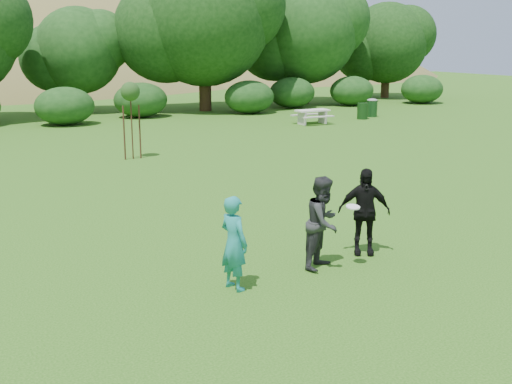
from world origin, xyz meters
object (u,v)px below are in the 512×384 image
at_px(player_black, 364,211).
at_px(trash_can_near, 363,111).
at_px(player_grey, 323,222).
at_px(trash_can_lidded, 372,107).
at_px(player_teal, 234,243).
at_px(picnic_table, 312,114).
at_px(sapling, 130,94).

height_order(player_black, trash_can_near, player_black).
bearing_deg(trash_can_near, player_grey, -129.54).
bearing_deg(trash_can_lidded, player_teal, -133.62).
distance_m(picnic_table, trash_can_lidded, 5.00).
xyz_separation_m(player_teal, trash_can_lidded, (18.84, 19.77, -0.31)).
height_order(trash_can_near, trash_can_lidded, trash_can_lidded).
height_order(player_black, picnic_table, player_black).
xyz_separation_m(player_teal, player_black, (3.21, 0.45, 0.05)).
height_order(player_grey, sapling, sapling).
xyz_separation_m(player_teal, sapling, (2.45, 13.29, 1.57)).
height_order(player_grey, trash_can_near, player_grey).
bearing_deg(trash_can_lidded, trash_can_near, -151.18).
distance_m(trash_can_near, picnic_table, 3.72).
xyz_separation_m(player_black, trash_can_lidded, (15.63, 19.31, -0.37)).
distance_m(player_black, sapling, 12.95).
bearing_deg(trash_can_near, player_teal, -132.72).
bearing_deg(player_grey, picnic_table, 26.21).
bearing_deg(player_teal, player_black, -95.84).
bearing_deg(player_grey, trash_can_near, 19.60).
height_order(sapling, picnic_table, sapling).
distance_m(trash_can_near, sapling, 16.40).
height_order(trash_can_near, sapling, sapling).
distance_m(player_grey, trash_can_near, 24.56).
bearing_deg(player_black, sapling, 125.03).
bearing_deg(trash_can_lidded, sapling, -158.44).
distance_m(player_teal, trash_can_lidded, 27.31).
xyz_separation_m(trash_can_near, sapling, (-15.21, -5.83, 1.97)).
relative_size(sapling, picnic_table, 1.58).
bearing_deg(picnic_table, player_black, -120.62).
relative_size(player_teal, sapling, 0.60).
bearing_deg(sapling, trash_can_near, 20.96).
height_order(player_teal, player_black, player_black).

